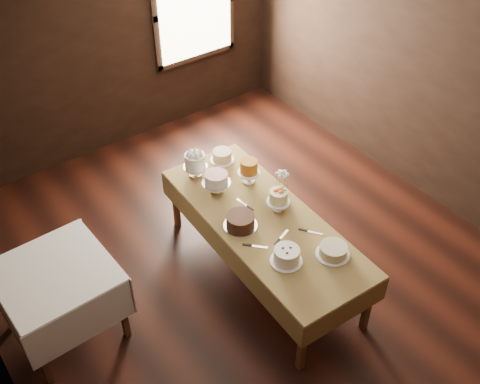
% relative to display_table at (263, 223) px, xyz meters
% --- Properties ---
extents(floor, '(5.00, 6.00, 0.01)m').
position_rel_display_table_xyz_m(floor, '(-0.08, 0.08, -0.70)').
color(floor, black).
rests_on(floor, ground).
extents(ceiling, '(5.00, 6.00, 0.01)m').
position_rel_display_table_xyz_m(ceiling, '(-0.08, 0.08, 2.10)').
color(ceiling, beige).
rests_on(ceiling, wall_back).
extents(wall_back, '(5.00, 0.02, 2.80)m').
position_rel_display_table_xyz_m(wall_back, '(-0.08, 3.08, 0.70)').
color(wall_back, black).
rests_on(wall_back, ground).
extents(wall_right, '(0.02, 6.00, 2.80)m').
position_rel_display_table_xyz_m(wall_right, '(2.42, 0.08, 0.70)').
color(wall_right, black).
rests_on(wall_right, ground).
extents(window, '(1.10, 0.05, 1.30)m').
position_rel_display_table_xyz_m(window, '(1.22, 3.02, 0.90)').
color(window, '#FFEABF').
rests_on(window, wall_back).
extents(display_table, '(1.07, 2.49, 0.76)m').
position_rel_display_table_xyz_m(display_table, '(0.00, 0.00, 0.00)').
color(display_table, '#492B1A').
rests_on(display_table, ground).
extents(side_table, '(0.99, 0.99, 0.82)m').
position_rel_display_table_xyz_m(side_table, '(-1.93, 0.51, 0.02)').
color(side_table, '#492B1A').
rests_on(side_table, ground).
extents(cake_meringue, '(0.26, 0.26, 0.28)m').
position_rel_display_table_xyz_m(cake_meringue, '(-0.15, 0.98, 0.18)').
color(cake_meringue, silver).
rests_on(cake_meringue, display_table).
extents(cake_speckled, '(0.27, 0.27, 0.13)m').
position_rel_display_table_xyz_m(cake_speckled, '(0.23, 1.02, 0.12)').
color(cake_speckled, white).
rests_on(cake_speckled, display_table).
extents(cake_lattice, '(0.30, 0.30, 0.23)m').
position_rel_display_table_xyz_m(cake_lattice, '(-0.12, 0.63, 0.16)').
color(cake_lattice, silver).
rests_on(cake_lattice, display_table).
extents(cake_caramel, '(0.24, 0.24, 0.28)m').
position_rel_display_table_xyz_m(cake_caramel, '(0.24, 0.55, 0.18)').
color(cake_caramel, white).
rests_on(cake_caramel, display_table).
extents(cake_chocolate, '(0.39, 0.39, 0.13)m').
position_rel_display_table_xyz_m(cake_chocolate, '(-0.24, 0.06, 0.12)').
color(cake_chocolate, silver).
rests_on(cake_chocolate, display_table).
extents(cake_flowers, '(0.24, 0.24, 0.24)m').
position_rel_display_table_xyz_m(cake_flowers, '(0.20, 0.03, 0.16)').
color(cake_flowers, white).
rests_on(cake_flowers, display_table).
extents(cake_swirl, '(0.30, 0.30, 0.15)m').
position_rel_display_table_xyz_m(cake_swirl, '(-0.19, -0.56, 0.13)').
color(cake_swirl, white).
rests_on(cake_swirl, display_table).
extents(cake_cream, '(0.35, 0.35, 0.11)m').
position_rel_display_table_xyz_m(cake_cream, '(0.20, -0.75, 0.11)').
color(cake_cream, white).
rests_on(cake_cream, display_table).
extents(cake_server_a, '(0.23, 0.10, 0.01)m').
position_rel_display_table_xyz_m(cake_server_a, '(0.02, -0.29, 0.06)').
color(cake_server_a, silver).
rests_on(cake_server_a, display_table).
extents(cake_server_b, '(0.16, 0.21, 0.01)m').
position_rel_display_table_xyz_m(cake_server_b, '(0.27, -0.45, 0.06)').
color(cake_server_b, silver).
rests_on(cake_server_b, display_table).
extents(cake_server_c, '(0.05, 0.24, 0.01)m').
position_rel_display_table_xyz_m(cake_server_c, '(-0.02, 0.32, 0.06)').
color(cake_server_c, silver).
rests_on(cake_server_c, display_table).
extents(cake_server_d, '(0.21, 0.16, 0.01)m').
position_rel_display_table_xyz_m(cake_server_d, '(0.30, 0.22, 0.06)').
color(cake_server_d, silver).
rests_on(cake_server_d, display_table).
extents(cake_server_e, '(0.18, 0.19, 0.01)m').
position_rel_display_table_xyz_m(cake_server_e, '(-0.26, -0.28, 0.06)').
color(cake_server_e, silver).
rests_on(cake_server_e, display_table).
extents(flower_vase, '(0.16, 0.16, 0.13)m').
position_rel_display_table_xyz_m(flower_vase, '(0.33, 0.13, 0.12)').
color(flower_vase, '#2D2823').
rests_on(flower_vase, display_table).
extents(flower_bouquet, '(0.14, 0.14, 0.20)m').
position_rel_display_table_xyz_m(flower_bouquet, '(0.33, 0.13, 0.31)').
color(flower_bouquet, white).
rests_on(flower_bouquet, flower_vase).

